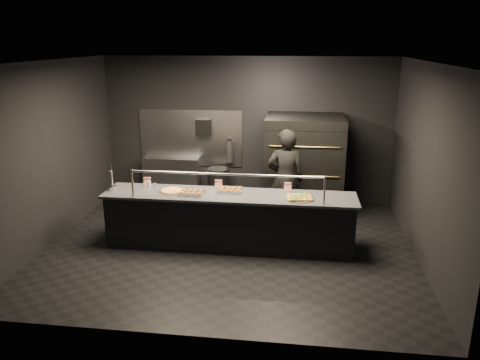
{
  "coord_description": "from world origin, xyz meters",
  "views": [
    {
      "loc": [
        1.09,
        -7.09,
        3.33
      ],
      "look_at": [
        0.15,
        0.2,
        1.1
      ],
      "focal_mm": 35.0,
      "sensor_mm": 36.0,
      "label": 1
    }
  ],
  "objects": [
    {
      "name": "round_pizza",
      "position": [
        -0.95,
        0.0,
        0.94
      ],
      "size": [
        0.42,
        0.42,
        0.03
      ],
      "color": "silver",
      "rests_on": "service_counter"
    },
    {
      "name": "condiment_jar",
      "position": [
        -1.37,
        0.21,
        0.97
      ],
      "size": [
        0.16,
        0.06,
        0.1
      ],
      "color": "silver",
      "rests_on": "service_counter"
    },
    {
      "name": "pizza_oven",
      "position": [
        1.2,
        1.9,
        0.97
      ],
      "size": [
        1.5,
        1.23,
        1.91
      ],
      "color": "black",
      "rests_on": "ground"
    },
    {
      "name": "trash_bin",
      "position": [
        -0.56,
        2.16,
        0.37
      ],
      "size": [
        0.44,
        0.44,
        0.74
      ],
      "primitive_type": "cylinder",
      "color": "black",
      "rests_on": "ground"
    },
    {
      "name": "beer_tap",
      "position": [
        -1.95,
        -0.05,
        1.06
      ],
      "size": [
        0.13,
        0.18,
        0.48
      ],
      "color": "silver",
      "rests_on": "service_counter"
    },
    {
      "name": "slider_tray_a",
      "position": [
        -0.6,
        -0.07,
        0.94
      ],
      "size": [
        0.46,
        0.38,
        0.06
      ],
      "color": "silver",
      "rests_on": "service_counter"
    },
    {
      "name": "tent_cards",
      "position": [
        -0.25,
        0.28,
        1.0
      ],
      "size": [
        2.51,
        0.04,
        0.15
      ],
      "color": "white",
      "rests_on": "service_counter"
    },
    {
      "name": "fire_extinguisher",
      "position": [
        -0.35,
        2.4,
        1.06
      ],
      "size": [
        0.14,
        0.14,
        0.51
      ],
      "color": "#B2B2B7",
      "rests_on": "room"
    },
    {
      "name": "square_pizza",
      "position": [
        1.13,
        -0.08,
        0.94
      ],
      "size": [
        0.48,
        0.48,
        0.05
      ],
      "color": "silver",
      "rests_on": "service_counter"
    },
    {
      "name": "worker",
      "position": [
        0.87,
        0.97,
        0.91
      ],
      "size": [
        0.72,
        0.52,
        1.83
      ],
      "primitive_type": "imported",
      "rotation": [
        0.0,
        0.0,
        3.27
      ],
      "color": "black",
      "rests_on": "ground"
    },
    {
      "name": "service_counter",
      "position": [
        0.0,
        -0.0,
        0.46
      ],
      "size": [
        4.1,
        0.78,
        1.37
      ],
      "color": "black",
      "rests_on": "ground"
    },
    {
      "name": "prep_shelf",
      "position": [
        -1.6,
        2.32,
        0.45
      ],
      "size": [
        1.2,
        0.35,
        0.9
      ],
      "primitive_type": "cube",
      "color": "#99999E",
      "rests_on": "ground"
    },
    {
      "name": "room",
      "position": [
        -0.02,
        0.05,
        1.5
      ],
      "size": [
        6.04,
        6.0,
        3.0
      ],
      "color": "black",
      "rests_on": "ground"
    },
    {
      "name": "towel_dispenser",
      "position": [
        -0.9,
        2.39,
        1.55
      ],
      "size": [
        0.3,
        0.2,
        0.35
      ],
      "primitive_type": "cube",
      "color": "black",
      "rests_on": "room"
    },
    {
      "name": "slider_tray_b",
      "position": [
        -0.0,
        0.15,
        0.94
      ],
      "size": [
        0.43,
        0.34,
        0.06
      ],
      "color": "silver",
      "rests_on": "service_counter"
    }
  ]
}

